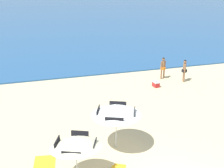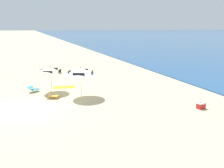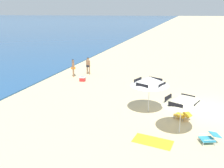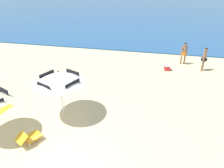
% 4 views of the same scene
% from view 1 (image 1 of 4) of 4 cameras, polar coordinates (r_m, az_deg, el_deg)
% --- Properties ---
extents(beach_umbrella_striped_main, '(2.29, 2.32, 2.14)m').
position_cam_1_polar(beach_umbrella_striped_main, '(11.35, -6.93, -10.75)').
color(beach_umbrella_striped_main, silver).
rests_on(beach_umbrella_striped_main, ground).
extents(beach_umbrella_striped_second, '(2.71, 2.72, 2.23)m').
position_cam_1_polar(beach_umbrella_striped_second, '(13.27, 0.80, -4.88)').
color(beach_umbrella_striped_second, silver).
rests_on(beach_umbrella_striped_second, ground).
extents(person_standing_near_shore, '(0.40, 0.46, 1.63)m').
position_cam_1_polar(person_standing_near_shore, '(22.20, 13.61, 2.78)').
color(person_standing_near_shore, '#8C6042').
rests_on(person_standing_near_shore, ground).
extents(person_standing_beside, '(0.46, 0.40, 1.63)m').
position_cam_1_polar(person_standing_beside, '(22.47, 9.68, 3.30)').
color(person_standing_beside, '#8C6042').
rests_on(person_standing_beside, ground).
extents(cooler_box, '(0.42, 0.54, 0.43)m').
position_cam_1_polar(cooler_box, '(21.05, 8.35, -0.00)').
color(cooler_box, red).
rests_on(cooler_box, ground).
extents(beach_towel, '(1.16, 1.91, 0.01)m').
position_cam_1_polar(beach_towel, '(13.21, -12.80, -15.34)').
color(beach_towel, gold).
rests_on(beach_towel, ground).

